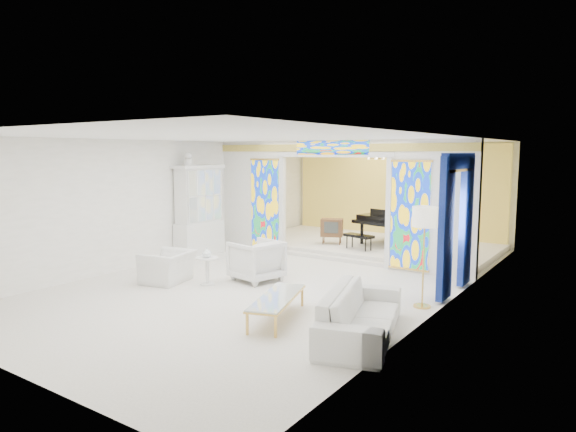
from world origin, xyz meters
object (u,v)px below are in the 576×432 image
Objects in this scene: armchair_left at (168,267)px; armchair_right at (256,260)px; grand_piano at (396,220)px; coffee_table at (277,298)px; china_cabinet at (199,212)px; tv_console at (332,228)px; sofa at (361,313)px.

armchair_left is 1.86m from armchair_right.
armchair_right is 0.37× the size of grand_piano.
coffee_table is (3.30, -0.69, 0.03)m from armchair_left.
china_cabinet is 3.18m from armchair_right.
coffee_table is (4.69, -3.08, -0.81)m from china_cabinet.
tv_console is (-0.35, 3.88, 0.20)m from armchair_right.
coffee_table is (1.85, -1.84, -0.08)m from armchair_right.
armchair_left is at bearing 65.99° from sofa.
grand_piano is at bearing 144.06° from armchair_left.
armchair_right is at bearing -108.65° from tv_console.
armchair_left is 3.37m from coffee_table.
grand_piano is (3.94, 3.67, -0.32)m from china_cabinet.
grand_piano is (-0.75, 6.75, 0.50)m from coffee_table.
china_cabinet is at bearing -123.52° from grand_piano.
armchair_left is 0.39× the size of grand_piano.
grand_piano is (-2.23, 6.69, 0.50)m from sofa.
armchair_left reaches higher than coffee_table.
grand_piano reaches higher than sofa.
armchair_left is at bearing -39.49° from armchair_right.
armchair_left is at bearing -99.32° from grand_piano.
armchair_right is (1.45, 1.15, 0.11)m from armchair_left.
coffee_table is at bearing -92.73° from tv_console.
grand_piano is at bearing 1.87° from sofa.
armchair_right is 2.61m from coffee_table.
sofa is 7.07m from grand_piano.
china_cabinet is 2.73× the size of armchair_left.
tv_console is (1.10, 5.03, 0.31)m from armchair_left.
grand_piano reaches higher than coffee_table.
china_cabinet is at bearing -163.00° from armchair_left.
armchair_left is 4.82m from sofa.
armchair_right is 3.90m from tv_console.
china_cabinet reaches higher than sofa.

